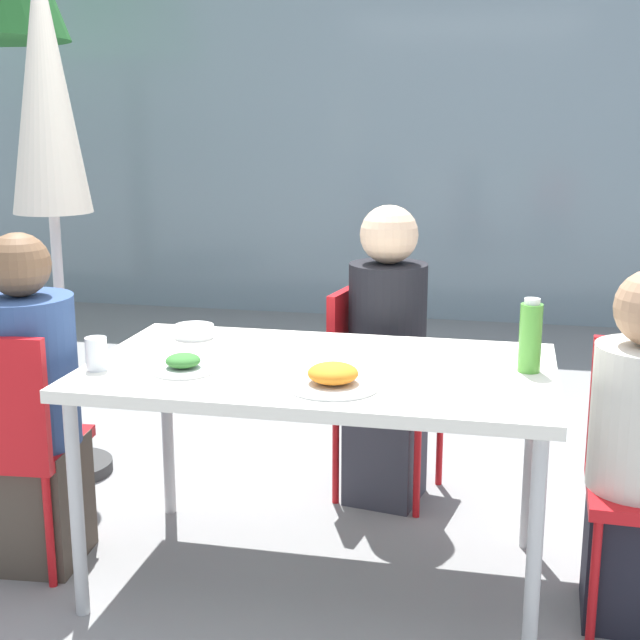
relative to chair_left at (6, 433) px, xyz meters
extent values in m
plane|color=gray|center=(1.04, 0.17, -0.50)|extent=(24.00, 24.00, 0.00)
cube|color=gray|center=(1.04, 4.27, 1.00)|extent=(10.00, 0.20, 3.00)
cube|color=silver|center=(1.04, 0.17, 0.23)|extent=(1.50, 0.87, 0.04)
cylinder|color=#B7B7B7|center=(0.35, -0.21, -0.15)|extent=(0.04, 0.04, 0.72)
cylinder|color=#B7B7B7|center=(1.73, -0.21, -0.15)|extent=(0.04, 0.04, 0.72)
cylinder|color=#B7B7B7|center=(0.35, 0.54, -0.15)|extent=(0.04, 0.04, 0.72)
cylinder|color=#B7B7B7|center=(1.73, 0.54, -0.15)|extent=(0.04, 0.04, 0.72)
cube|color=red|center=(-0.01, 0.08, -0.08)|extent=(0.43, 0.43, 0.04)
cylinder|color=red|center=(-0.19, 0.24, -0.30)|extent=(0.03, 0.03, 0.40)
cylinder|color=red|center=(0.15, 0.26, -0.30)|extent=(0.03, 0.03, 0.40)
cylinder|color=red|center=(0.18, -0.08, -0.30)|extent=(0.03, 0.03, 0.40)
cube|color=#473D33|center=(0.04, 0.08, -0.28)|extent=(0.33, 0.33, 0.44)
cylinder|color=navy|center=(0.04, 0.08, 0.20)|extent=(0.34, 0.34, 0.51)
sphere|color=brown|center=(0.04, 0.08, 0.56)|extent=(0.21, 0.21, 0.21)
cylinder|color=red|center=(1.92, -0.04, -0.30)|extent=(0.03, 0.03, 0.40)
cylinder|color=red|center=(1.93, 0.30, -0.30)|extent=(0.03, 0.03, 0.40)
cube|color=black|center=(2.04, 0.13, -0.28)|extent=(0.30, 0.30, 0.44)
cube|color=red|center=(1.18, 0.90, -0.08)|extent=(0.47, 0.47, 0.04)
cube|color=red|center=(1.00, 0.94, 0.15)|extent=(0.11, 0.40, 0.42)
cylinder|color=red|center=(1.37, 1.04, -0.30)|extent=(0.03, 0.03, 0.40)
cylinder|color=red|center=(1.31, 0.71, -0.30)|extent=(0.03, 0.03, 0.40)
cylinder|color=red|center=(1.04, 1.10, -0.30)|extent=(0.03, 0.03, 0.40)
cylinder|color=red|center=(0.98, 0.77, -0.30)|extent=(0.03, 0.03, 0.40)
cube|color=#383842|center=(1.17, 0.86, -0.28)|extent=(0.32, 0.32, 0.44)
cylinder|color=black|center=(1.17, 0.86, 0.21)|extent=(0.31, 0.31, 0.54)
sphere|color=beige|center=(1.17, 0.86, 0.59)|extent=(0.23, 0.23, 0.23)
cylinder|color=#333333|center=(-0.22, 0.83, -0.48)|extent=(0.36, 0.36, 0.05)
cylinder|color=#BCBCBC|center=(-0.22, 0.83, 0.60)|extent=(0.04, 0.04, 2.20)
cone|color=beige|center=(-0.22, 0.83, 1.17)|extent=(0.32, 0.32, 1.05)
cylinder|color=white|center=(1.13, -0.06, 0.26)|extent=(0.28, 0.28, 0.01)
ellipsoid|color=orange|center=(1.13, -0.06, 0.30)|extent=(0.15, 0.15, 0.06)
cylinder|color=white|center=(0.64, 0.01, 0.26)|extent=(0.20, 0.20, 0.01)
ellipsoid|color=#33702D|center=(0.64, 0.01, 0.29)|extent=(0.11, 0.11, 0.04)
cylinder|color=#51A338|center=(1.70, 0.24, 0.36)|extent=(0.07, 0.07, 0.22)
cylinder|color=white|center=(1.70, 0.24, 0.48)|extent=(0.05, 0.05, 0.02)
cylinder|color=white|center=(0.36, -0.03, 0.31)|extent=(0.07, 0.07, 0.11)
cylinder|color=white|center=(0.52, 0.43, 0.28)|extent=(0.14, 0.14, 0.05)
camera|label=1|loc=(1.62, -2.54, 1.05)|focal=50.00mm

